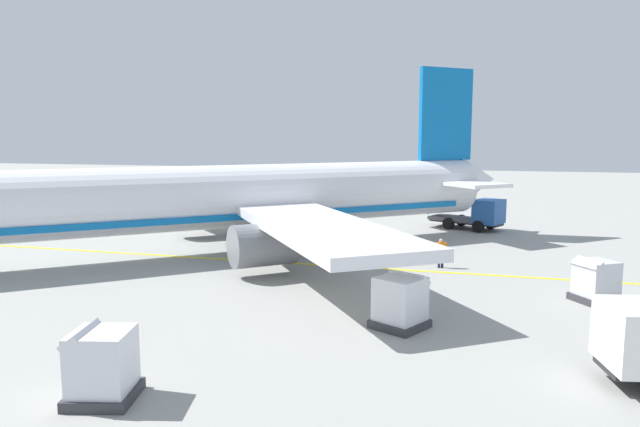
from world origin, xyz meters
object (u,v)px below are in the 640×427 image
Objects in this scene: airliner_foreground at (232,198)px; cargo_container_near at (400,302)px; cargo_container_far at (595,281)px; crew_loader_left at (441,251)px; service_truck_baggage at (478,214)px; cargo_container_mid at (101,365)px; crew_marshaller at (356,230)px.

airliner_foreground is 14.21× the size of cargo_container_near.
airliner_foreground reaches higher than cargo_container_far.
crew_loader_left is (4.92, 6.86, 0.03)m from cargo_container_far.
service_truck_baggage is 2.89× the size of cargo_container_mid.
cargo_container_mid reaches higher than cargo_container_far.
service_truck_baggage is 3.76× the size of crew_loader_left.
service_truck_baggage is at bearing -7.92° from crew_loader_left.
crew_loader_left is (-13.74, 1.91, -0.25)m from service_truck_baggage.
cargo_container_far is at bearing -47.03° from cargo_container_mid.
cargo_container_far is at bearing -125.65° from crew_loader_left.
cargo_container_near is 1.13× the size of cargo_container_mid.
cargo_container_mid is (-8.15, 7.05, 0.01)m from cargo_container_near.
crew_loader_left is (18.66, -7.90, -0.04)m from cargo_container_mid.
service_truck_baggage is 33.85m from cargo_container_mid.
airliner_foreground is at bearing 13.55° from cargo_container_mid.
airliner_foreground reaches higher than cargo_container_near.
cargo_container_near is 9.52m from cargo_container_far.
crew_marshaller is 7.93m from crew_loader_left.
cargo_container_mid is 1.22× the size of crew_marshaller.
cargo_container_far is at bearing -106.20° from airliner_foreground.
service_truck_baggage is at bearing -42.80° from crew_marshaller.
airliner_foreground is 19.67× the size of crew_marshaller.
cargo_container_far is 1.32× the size of crew_marshaller.
service_truck_baggage reaches higher than cargo_container_near.
cargo_container_mid is at bearing 163.15° from service_truck_baggage.
cargo_container_far reaches higher than crew_loader_left.
cargo_container_far is (-5.64, -19.43, -2.47)m from airliner_foreground.
cargo_container_mid reaches higher than crew_marshaller.
crew_loader_left is (10.51, -0.85, -0.03)m from cargo_container_near.
crew_loader_left is at bearing -93.31° from airliner_foreground.
crew_marshaller is 1.06× the size of crew_loader_left.
airliner_foreground is at bearing 124.59° from crew_marshaller.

